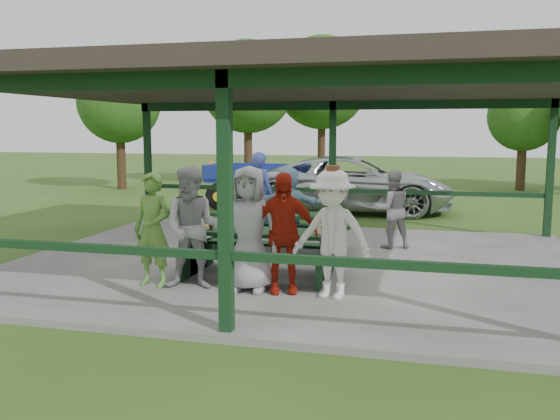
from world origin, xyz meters
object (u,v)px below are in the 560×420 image
(pickup_truck, at_px, (353,184))
(spectator_lblue, at_px, (289,205))
(picnic_table_near, at_px, (259,247))
(contestant_green, at_px, (153,229))
(contestant_grey_left, at_px, (193,228))
(picnic_table_far, at_px, (280,227))
(contestant_red, at_px, (282,233))
(contestant_white_fedora, at_px, (332,234))
(farm_trailer, at_px, (258,185))
(spectator_blue, at_px, (260,194))
(contestant_grey_mid, at_px, (249,229))
(spectator_grey, at_px, (392,209))

(pickup_truck, bearing_deg, spectator_lblue, 171.07)
(picnic_table_near, relative_size, contestant_green, 1.47)
(contestant_grey_left, bearing_deg, picnic_table_far, 67.98)
(contestant_green, height_order, contestant_grey_left, contestant_grey_left)
(pickup_truck, bearing_deg, picnic_table_far, 171.53)
(spectator_lblue, xyz_separation_m, pickup_truck, (0.56, 5.88, -0.08))
(contestant_red, relative_size, contestant_white_fedora, 0.94)
(contestant_green, distance_m, farm_trailer, 9.80)
(spectator_blue, bearing_deg, contestant_grey_mid, 125.66)
(contestant_red, distance_m, pickup_truck, 9.41)
(spectator_lblue, xyz_separation_m, spectator_blue, (-0.84, 0.78, 0.13))
(contestant_red, bearing_deg, contestant_green, 167.32)
(contestant_green, relative_size, farm_trailer, 0.41)
(picnic_table_far, xyz_separation_m, pickup_truck, (0.57, 6.59, 0.25))
(contestant_white_fedora, bearing_deg, contestant_grey_left, -166.64)
(farm_trailer, bearing_deg, contestant_green, -79.79)
(contestant_grey_left, xyz_separation_m, contestant_white_fedora, (2.07, 0.00, -0.00))
(spectator_blue, bearing_deg, picnic_table_far, 140.58)
(spectator_blue, bearing_deg, spectator_lblue, 158.58)
(contestant_grey_left, bearing_deg, farm_trailer, 89.83)
(spectator_blue, bearing_deg, contestant_grey_left, 114.84)
(contestant_green, distance_m, contestant_white_fedora, 2.72)
(contestant_grey_mid, xyz_separation_m, spectator_blue, (-1.10, 4.36, 0.02))
(contestant_grey_mid, height_order, contestant_white_fedora, contestant_white_fedora)
(contestant_green, xyz_separation_m, spectator_lblue, (1.23, 3.64, -0.05))
(contestant_grey_mid, distance_m, contestant_white_fedora, 1.23)
(picnic_table_near, bearing_deg, contestant_red, -54.55)
(pickup_truck, bearing_deg, contestant_grey_left, 169.65)
(contestant_green, distance_m, spectator_lblue, 3.84)
(spectator_blue, distance_m, spectator_grey, 2.98)
(picnic_table_far, xyz_separation_m, spectator_blue, (-0.83, 1.49, 0.46))
(contestant_green, xyz_separation_m, contestant_white_fedora, (2.72, -0.00, 0.05))
(farm_trailer, bearing_deg, pickup_truck, -0.80)
(contestant_grey_mid, bearing_deg, pickup_truck, 88.77)
(contestant_grey_mid, xyz_separation_m, farm_trailer, (-2.71, 9.66, -0.29))
(contestant_white_fedora, bearing_deg, contestant_green, -166.72)
(contestant_red, distance_m, spectator_lblue, 3.61)
(picnic_table_far, xyz_separation_m, contestant_red, (0.76, -2.82, 0.40))
(contestant_grey_mid, distance_m, spectator_blue, 4.50)
(farm_trailer, bearing_deg, picnic_table_far, -67.17)
(spectator_grey, relative_size, farm_trailer, 0.37)
(picnic_table_near, bearing_deg, spectator_blue, 106.01)
(contestant_grey_mid, xyz_separation_m, contestant_white_fedora, (1.23, -0.07, -0.01))
(spectator_grey, distance_m, pickup_truck, 5.92)
(picnic_table_far, distance_m, farm_trailer, 7.22)
(spectator_lblue, bearing_deg, spectator_grey, -166.88)
(picnic_table_near, height_order, picnic_table_far, same)
(contestant_white_fedora, bearing_deg, contestant_grey_mid, -169.82)
(contestant_grey_left, distance_m, spectator_grey, 4.63)
(contestant_grey_left, height_order, contestant_grey_mid, contestant_grey_mid)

